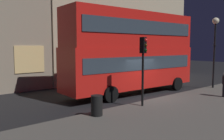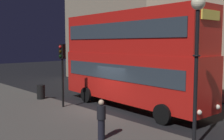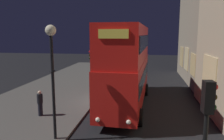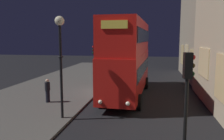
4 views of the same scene
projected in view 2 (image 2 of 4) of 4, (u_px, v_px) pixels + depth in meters
ground_plane at (103, 111)px, 15.48m from camera, size 80.00×80.00×0.00m
sidewalk_slab at (24, 127)px, 12.28m from camera, size 44.00×8.27×0.12m
double_decker_bus at (130, 56)px, 16.05m from camera, size 10.55×3.07×5.66m
traffic_light_near_kerb at (62, 62)px, 15.69m from camera, size 0.37×0.39×3.70m
street_lamp at (197, 38)px, 9.58m from camera, size 0.50×0.50×5.40m
pedestrian at (101, 119)px, 10.47m from camera, size 0.35×0.35×1.58m
litter_bin at (41, 92)px, 18.19m from camera, size 0.54×0.54×0.95m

